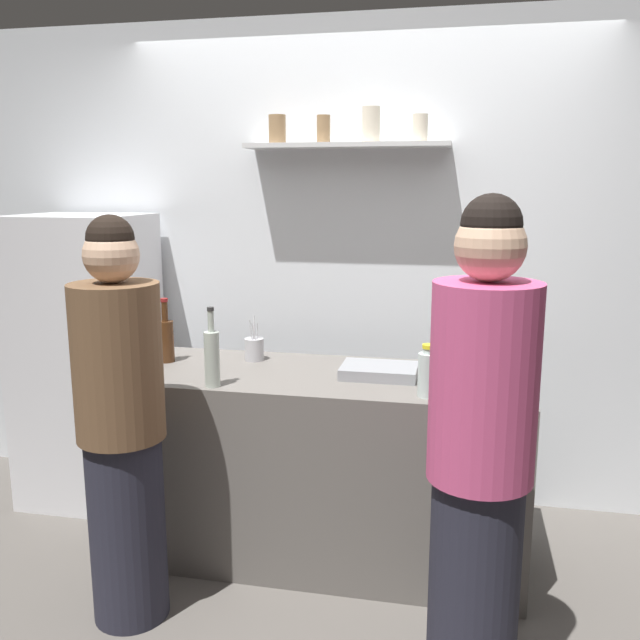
# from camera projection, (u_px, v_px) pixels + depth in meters

# --- Properties ---
(ground_plane) EXTENTS (5.28, 5.28, 0.00)m
(ground_plane) POSITION_uv_depth(u_px,v_px,m) (313.00, 616.00, 2.77)
(ground_plane) COLOR #59544F
(back_wall_assembly) EXTENTS (4.80, 0.32, 2.60)m
(back_wall_assembly) POSITION_uv_depth(u_px,v_px,m) (361.00, 264.00, 3.71)
(back_wall_assembly) COLOR white
(back_wall_assembly) RESTS_ON ground
(refrigerator) EXTENTS (0.65, 0.63, 1.58)m
(refrigerator) POSITION_uv_depth(u_px,v_px,m) (88.00, 359.00, 3.72)
(refrigerator) COLOR white
(refrigerator) RESTS_ON ground
(counter) EXTENTS (1.86, 0.70, 0.89)m
(counter) POSITION_uv_depth(u_px,v_px,m) (320.00, 464.00, 3.18)
(counter) COLOR #66605B
(counter) RESTS_ON ground
(baking_pan) EXTENTS (0.34, 0.24, 0.05)m
(baking_pan) POSITION_uv_depth(u_px,v_px,m) (379.00, 371.00, 3.04)
(baking_pan) COLOR gray
(baking_pan) RESTS_ON counter
(utensil_holder) EXTENTS (0.09, 0.09, 0.22)m
(utensil_holder) POSITION_uv_depth(u_px,v_px,m) (254.00, 349.00, 3.32)
(utensil_holder) COLOR #B2B2B7
(utensil_holder) RESTS_ON counter
(wine_bottle_green_glass) EXTENTS (0.07, 0.07, 0.31)m
(wine_bottle_green_glass) POSITION_uv_depth(u_px,v_px,m) (465.00, 372.00, 2.68)
(wine_bottle_green_glass) COLOR #19471E
(wine_bottle_green_glass) RESTS_ON counter
(wine_bottle_amber_glass) EXTENTS (0.08, 0.08, 0.31)m
(wine_bottle_amber_glass) POSITION_uv_depth(u_px,v_px,m) (166.00, 339.00, 3.28)
(wine_bottle_amber_glass) COLOR #472814
(wine_bottle_amber_glass) RESTS_ON counter
(wine_bottle_pale_glass) EXTENTS (0.06, 0.06, 0.35)m
(wine_bottle_pale_glass) POSITION_uv_depth(u_px,v_px,m) (212.00, 357.00, 2.87)
(wine_bottle_pale_glass) COLOR #B2BFB2
(wine_bottle_pale_glass) RESTS_ON counter
(water_bottle_plastic) EXTENTS (0.08, 0.08, 0.22)m
(water_bottle_plastic) POSITION_uv_depth(u_px,v_px,m) (428.00, 373.00, 2.74)
(water_bottle_plastic) COLOR silver
(water_bottle_plastic) RESTS_ON counter
(person_pink_top) EXTENTS (0.34, 0.34, 1.71)m
(person_pink_top) POSITION_uv_depth(u_px,v_px,m) (480.00, 465.00, 2.17)
(person_pink_top) COLOR #262633
(person_pink_top) RESTS_ON ground
(person_brown_jacket) EXTENTS (0.34, 0.34, 1.63)m
(person_brown_jacket) POSITION_uv_depth(u_px,v_px,m) (122.00, 429.00, 2.63)
(person_brown_jacket) COLOR #262633
(person_brown_jacket) RESTS_ON ground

